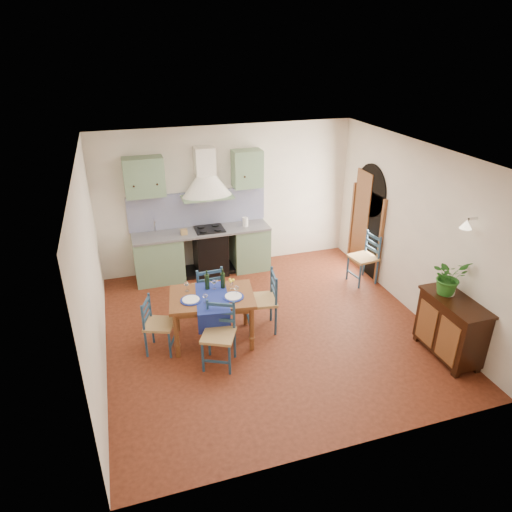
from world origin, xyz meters
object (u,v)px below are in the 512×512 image
Objects in this scene: dining_table at (212,301)px; chair_near at (219,334)px; sideboard at (451,326)px; potted_plant at (449,277)px.

chair_near is (-0.04, -0.57, -0.21)m from dining_table.
dining_table is 1.43× the size of chair_near.
dining_table is 0.61m from chair_near.
chair_near reaches higher than sideboard.
chair_near is at bearing 169.18° from potted_plant.
chair_near is 3.32m from potted_plant.
sideboard is 0.72m from potted_plant.
chair_near is at bearing -94.01° from dining_table.
dining_table is 1.28× the size of sideboard.
potted_plant is (-0.01, 0.21, 0.69)m from sideboard.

